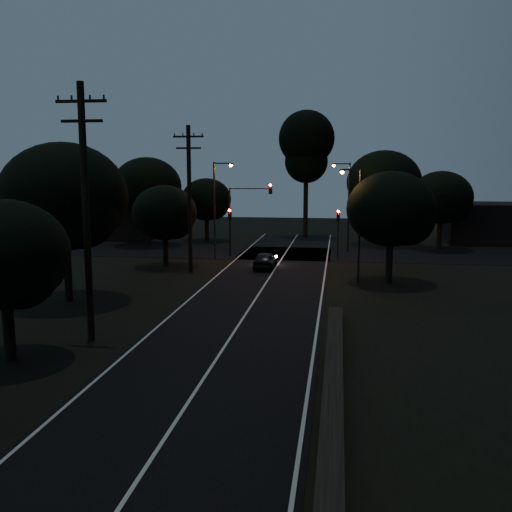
% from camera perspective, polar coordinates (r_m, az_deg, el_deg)
% --- Properties ---
extents(road_surface, '(60.00, 70.00, 0.03)m').
position_cam_1_polar(road_surface, '(40.00, 1.47, -2.01)').
color(road_surface, black).
rests_on(road_surface, ground).
extents(utility_pole_mid, '(2.20, 0.30, 11.00)m').
position_cam_1_polar(utility_pole_mid, '(25.32, -16.66, 4.51)').
color(utility_pole_mid, black).
rests_on(utility_pole_mid, ground).
extents(utility_pole_far, '(2.20, 0.30, 10.50)m').
position_cam_1_polar(utility_pole_far, '(41.35, -6.68, 5.93)').
color(utility_pole_far, black).
rests_on(utility_pole_far, ground).
extents(tree_left_b, '(4.97, 4.97, 6.31)m').
position_cam_1_polar(tree_left_b, '(23.65, -23.66, -0.14)').
color(tree_left_b, black).
rests_on(tree_left_b, ground).
extents(tree_left_c, '(7.06, 7.06, 8.92)m').
position_cam_1_polar(tree_left_c, '(33.33, -18.36, 5.40)').
color(tree_left_c, black).
rests_on(tree_left_c, ground).
extents(tree_left_d, '(4.92, 4.92, 6.24)m').
position_cam_1_polar(tree_left_d, '(43.91, -8.94, 4.15)').
color(tree_left_d, black).
rests_on(tree_left_d, ground).
extents(tree_far_nw, '(5.14, 5.14, 6.52)m').
position_cam_1_polar(tree_far_nw, '(59.44, -4.83, 5.55)').
color(tree_far_nw, black).
rests_on(tree_far_nw, ground).
extents(tree_far_w, '(6.74, 6.74, 8.60)m').
position_cam_1_polar(tree_far_w, '(56.87, -10.67, 6.68)').
color(tree_far_w, black).
rests_on(tree_far_w, ground).
extents(tree_far_ne, '(7.34, 7.34, 9.28)m').
position_cam_1_polar(tree_far_ne, '(57.96, 12.96, 7.06)').
color(tree_far_ne, black).
rests_on(tree_far_ne, ground).
extents(tree_far_e, '(5.74, 5.74, 7.28)m').
position_cam_1_polar(tree_far_e, '(55.68, 18.25, 5.45)').
color(tree_far_e, black).
rests_on(tree_far_e, ground).
extents(tree_right_a, '(5.76, 5.76, 7.32)m').
position_cam_1_polar(tree_right_a, '(38.05, 13.67, 4.41)').
color(tree_right_a, black).
rests_on(tree_right_a, ground).
extents(tall_pine, '(6.05, 6.05, 13.75)m').
position_cam_1_polar(tall_pine, '(63.06, 5.07, 10.90)').
color(tall_pine, black).
rests_on(tall_pine, ground).
extents(building_left, '(10.00, 8.00, 4.40)m').
position_cam_1_polar(building_left, '(64.99, -14.05, 3.81)').
color(building_left, black).
rests_on(building_left, ground).
extents(building_right, '(9.00, 7.00, 4.00)m').
position_cam_1_polar(building_right, '(63.04, 22.39, 3.09)').
color(building_right, black).
rests_on(building_right, ground).
extents(signal_left, '(0.28, 0.35, 4.10)m').
position_cam_1_polar(signal_left, '(49.00, -2.63, 3.30)').
color(signal_left, black).
rests_on(signal_left, ground).
extents(signal_right, '(0.28, 0.35, 4.10)m').
position_cam_1_polar(signal_right, '(48.11, 8.21, 3.12)').
color(signal_right, black).
rests_on(signal_right, ground).
extents(signal_mast, '(3.70, 0.35, 6.25)m').
position_cam_1_polar(signal_mast, '(48.59, -0.68, 5.04)').
color(signal_mast, black).
rests_on(signal_mast, ground).
extents(streetlight_a, '(1.66, 0.26, 8.00)m').
position_cam_1_polar(streetlight_a, '(47.06, -3.95, 5.26)').
color(streetlight_a, black).
rests_on(streetlight_a, ground).
extents(streetlight_b, '(1.66, 0.26, 8.00)m').
position_cam_1_polar(streetlight_b, '(51.99, 9.05, 5.50)').
color(streetlight_b, black).
rests_on(streetlight_b, ground).
extents(streetlight_c, '(1.46, 0.26, 7.50)m').
position_cam_1_polar(streetlight_c, '(38.05, 10.07, 3.91)').
color(streetlight_c, black).
rests_on(streetlight_c, ground).
extents(car, '(1.57, 3.79, 1.29)m').
position_cam_1_polar(car, '(42.87, 0.93, -0.42)').
color(car, black).
rests_on(car, ground).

